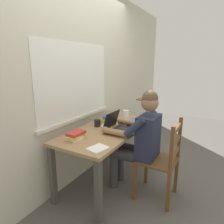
% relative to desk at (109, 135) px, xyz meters
% --- Properties ---
extents(ground_plane, '(8.00, 8.00, 0.00)m').
position_rel_desk_xyz_m(ground_plane, '(0.00, 0.00, -0.64)').
color(ground_plane, '#56514C').
extents(back_wall, '(6.00, 0.08, 2.60)m').
position_rel_desk_xyz_m(back_wall, '(-0.00, 0.43, 0.66)').
color(back_wall, beige).
rests_on(back_wall, ground).
extents(desk, '(1.50, 0.70, 0.74)m').
position_rel_desk_xyz_m(desk, '(0.00, 0.00, 0.00)').
color(desk, '#9E7A51').
rests_on(desk, ground).
extents(seated_person, '(0.50, 0.60, 1.26)m').
position_rel_desk_xyz_m(seated_person, '(-0.01, -0.42, 0.06)').
color(seated_person, '#232842').
rests_on(seated_person, ground).
extents(wooden_chair, '(0.42, 0.42, 0.96)m').
position_rel_desk_xyz_m(wooden_chair, '(-0.01, -0.71, -0.17)').
color(wooden_chair, brown).
rests_on(wooden_chair, ground).
extents(laptop, '(0.33, 0.30, 0.23)m').
position_rel_desk_xyz_m(laptop, '(-0.02, -0.14, 0.15)').
color(laptop, black).
rests_on(laptop, desk).
extents(computer_mouse, '(0.06, 0.10, 0.03)m').
position_rel_desk_xyz_m(computer_mouse, '(0.21, -0.20, 0.11)').
color(computer_mouse, black).
rests_on(computer_mouse, desk).
extents(coffee_mug_white, '(0.13, 0.09, 0.10)m').
position_rel_desk_xyz_m(coffee_mug_white, '(0.60, 0.05, 0.15)').
color(coffee_mug_white, white).
rests_on(coffee_mug_white, desk).
extents(coffee_mug_dark, '(0.12, 0.08, 0.09)m').
position_rel_desk_xyz_m(coffee_mug_dark, '(-0.01, 0.17, 0.14)').
color(coffee_mug_dark, black).
rests_on(coffee_mug_dark, desk).
extents(book_stack_main, '(0.21, 0.15, 0.09)m').
position_rel_desk_xyz_m(book_stack_main, '(-0.50, 0.12, 0.14)').
color(book_stack_main, white).
rests_on(book_stack_main, desk).
extents(book_stack_side, '(0.21, 0.16, 0.10)m').
position_rel_desk_xyz_m(book_stack_side, '(0.22, 0.12, 0.14)').
color(book_stack_side, gold).
rests_on(book_stack_side, desk).
extents(paper_pile_near_laptop, '(0.24, 0.21, 0.00)m').
position_rel_desk_xyz_m(paper_pile_near_laptop, '(0.12, 0.08, 0.10)').
color(paper_pile_near_laptop, white).
rests_on(paper_pile_near_laptop, desk).
extents(paper_pile_back_corner, '(0.22, 0.19, 0.01)m').
position_rel_desk_xyz_m(paper_pile_back_corner, '(-0.59, -0.22, 0.10)').
color(paper_pile_back_corner, white).
rests_on(paper_pile_back_corner, desk).
extents(landscape_photo_print, '(0.14, 0.11, 0.00)m').
position_rel_desk_xyz_m(landscape_photo_print, '(0.52, -0.11, 0.10)').
color(landscape_photo_print, teal).
rests_on(landscape_photo_print, desk).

